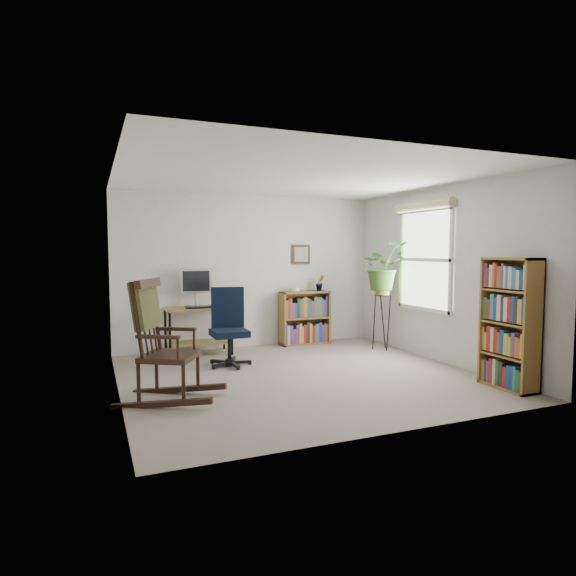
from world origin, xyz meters
name	(u,v)px	position (x,y,z in m)	size (l,w,h in m)	color
floor	(300,376)	(0.00, 0.00, 0.00)	(4.20, 4.00, 0.00)	gray
ceiling	(301,177)	(0.00, 0.00, 2.40)	(4.20, 4.00, 0.00)	silver
wall_back	(250,271)	(0.00, 2.00, 1.20)	(4.20, 0.00, 2.40)	silver
wall_front	(399,291)	(0.00, -2.00, 1.20)	(4.20, 0.00, 2.40)	silver
wall_left	(116,282)	(-2.10, 0.00, 1.20)	(0.00, 4.00, 2.40)	silver
wall_right	(441,275)	(2.10, 0.00, 1.20)	(0.00, 4.00, 2.40)	silver
window	(424,260)	(2.06, 0.30, 1.40)	(0.12, 1.20, 1.50)	silver
desk	(199,331)	(-0.90, 1.70, 0.35)	(0.97, 0.53, 0.70)	olive
monitor	(196,288)	(-0.90, 1.84, 0.98)	(0.46, 0.16, 0.56)	#ACACB0
keyboard	(200,307)	(-0.90, 1.58, 0.71)	(0.40, 0.15, 0.03)	black
office_chair	(229,327)	(-0.67, 0.82, 0.53)	(0.58, 0.58, 1.05)	black
rocking_chair	(170,339)	(-1.62, -0.39, 0.63)	(0.65, 1.09, 1.27)	black
low_bookshelf	(305,318)	(0.88, 1.82, 0.43)	(0.82, 0.27, 0.87)	brown
tall_bookshelf	(510,323)	(1.92, -1.37, 0.73)	(0.27, 0.64, 1.45)	brown
plant_stand	(382,318)	(1.80, 0.96, 0.50)	(0.28, 0.28, 0.99)	black
spider_plant	(383,243)	(1.80, 0.96, 1.65)	(1.69, 1.88, 1.46)	#366423
potted_plant_small	(320,288)	(1.16, 1.83, 0.92)	(0.13, 0.24, 0.11)	#366423
framed_picture	(301,254)	(0.88, 1.97, 1.47)	(0.32, 0.04, 0.32)	black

